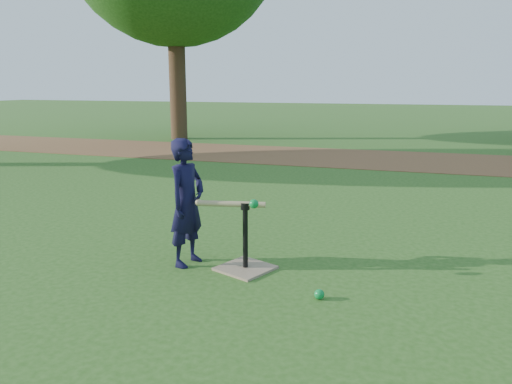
% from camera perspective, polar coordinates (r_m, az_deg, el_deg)
% --- Properties ---
extents(ground, '(80.00, 80.00, 0.00)m').
position_cam_1_polar(ground, '(4.19, 2.69, -10.64)').
color(ground, '#285116').
rests_on(ground, ground).
extents(dirt_strip, '(24.00, 3.00, 0.01)m').
position_cam_1_polar(dirt_strip, '(11.39, 13.02, 3.71)').
color(dirt_strip, brown).
rests_on(dirt_strip, ground).
extents(child, '(0.35, 0.47, 1.16)m').
position_cam_1_polar(child, '(4.55, -7.90, -1.20)').
color(child, black).
rests_on(child, ground).
extents(wiffle_ball_ground, '(0.08, 0.08, 0.08)m').
position_cam_1_polar(wiffle_ball_ground, '(3.96, 7.24, -11.52)').
color(wiffle_ball_ground, '#0B8033').
rests_on(wiffle_ball_ground, ground).
extents(batting_tee, '(0.56, 0.56, 0.61)m').
position_cam_1_polar(batting_tee, '(4.50, -1.22, -7.51)').
color(batting_tee, '#93795D').
rests_on(batting_tee, ground).
extents(swing_action, '(0.63, 0.20, 0.11)m').
position_cam_1_polar(swing_action, '(4.35, -2.71, -1.35)').
color(swing_action, tan).
rests_on(swing_action, ground).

